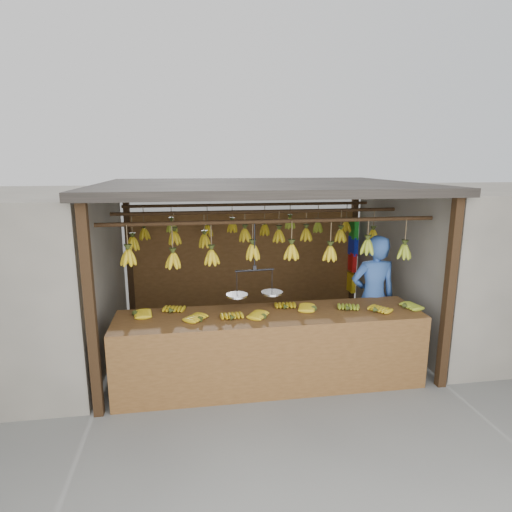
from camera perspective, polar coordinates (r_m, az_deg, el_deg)
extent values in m
plane|color=#5B5B57|center=(6.52, 0.42, -11.80)|extent=(80.00, 80.00, 0.00)
cube|color=black|center=(4.74, -21.18, -7.24)|extent=(0.10, 0.10, 2.30)
cube|color=black|center=(5.49, 24.32, -4.85)|extent=(0.10, 0.10, 2.30)
cube|color=black|center=(7.59, -16.54, 0.33)|extent=(0.10, 0.10, 2.30)
cube|color=black|center=(8.08, 12.80, 1.25)|extent=(0.10, 0.10, 2.30)
cube|color=black|center=(5.95, 0.45, 9.29)|extent=(4.30, 3.30, 0.10)
cylinder|color=black|center=(5.00, 2.30, 4.65)|extent=(4.00, 0.05, 0.05)
cylinder|color=black|center=(5.98, 0.45, 5.94)|extent=(4.00, 0.05, 0.05)
cylinder|color=black|center=(6.96, -0.89, 6.87)|extent=(4.00, 0.05, 0.05)
cube|color=brown|center=(7.64, -1.39, -1.01)|extent=(4.00, 0.06, 1.80)
cube|color=slate|center=(7.59, 28.36, -0.68)|extent=(3.00, 3.00, 2.30)
cube|color=brown|center=(5.18, 1.90, -8.10)|extent=(3.67, 0.82, 0.08)
cube|color=brown|center=(4.98, 2.76, -14.16)|extent=(3.67, 0.04, 0.90)
cube|color=black|center=(5.02, -17.89, -15.04)|extent=(0.07, 0.07, 0.82)
cube|color=black|center=(5.62, 20.68, -12.20)|extent=(0.07, 0.07, 0.82)
cube|color=black|center=(5.66, -16.78, -11.73)|extent=(0.07, 0.07, 0.82)
cube|color=black|center=(6.20, 17.42, -9.61)|extent=(0.07, 0.07, 0.82)
ellipsoid|color=gold|center=(5.24, -15.83, -7.53)|extent=(0.26, 0.21, 0.06)
ellipsoid|color=gold|center=(5.25, -11.12, -7.23)|extent=(0.23, 0.27, 0.06)
ellipsoid|color=gold|center=(4.95, -7.26, -8.35)|extent=(0.30, 0.29, 0.06)
ellipsoid|color=gold|center=(4.94, -3.10, -8.28)|extent=(0.19, 0.25, 0.06)
ellipsoid|color=gold|center=(5.00, 1.19, -8.02)|extent=(0.30, 0.28, 0.06)
ellipsoid|color=gold|center=(5.30, 4.02, -6.85)|extent=(0.21, 0.26, 0.06)
ellipsoid|color=gold|center=(5.30, 7.75, -6.91)|extent=(0.28, 0.25, 0.06)
ellipsoid|color=#92A523|center=(5.35, 12.25, -6.92)|extent=(0.25, 0.28, 0.06)
ellipsoid|color=gold|center=(5.37, 15.77, -7.05)|extent=(0.30, 0.29, 0.06)
ellipsoid|color=#92A523|center=(5.61, 19.36, -6.42)|extent=(0.27, 0.23, 0.06)
ellipsoid|color=gold|center=(4.98, -16.65, -0.20)|extent=(0.16, 0.16, 0.28)
ellipsoid|color=gold|center=(5.03, -10.98, -0.62)|extent=(0.16, 0.16, 0.28)
ellipsoid|color=gold|center=(5.04, -5.93, -0.18)|extent=(0.16, 0.16, 0.28)
ellipsoid|color=gold|center=(5.07, -0.44, 0.52)|extent=(0.16, 0.16, 0.28)
ellipsoid|color=gold|center=(5.07, 4.74, 0.54)|extent=(0.16, 0.16, 0.28)
ellipsoid|color=gold|center=(5.27, 9.85, 0.33)|extent=(0.16, 0.16, 0.28)
ellipsoid|color=#92A523|center=(5.40, 14.61, 1.15)|extent=(0.16, 0.16, 0.28)
ellipsoid|color=#92A523|center=(5.62, 19.15, 0.53)|extent=(0.16, 0.16, 0.28)
ellipsoid|color=gold|center=(6.06, -16.08, 1.59)|extent=(0.16, 0.16, 0.28)
ellipsoid|color=gold|center=(5.91, -10.80, 2.38)|extent=(0.16, 0.16, 0.28)
ellipsoid|color=gold|center=(6.00, -6.87, 1.99)|extent=(0.16, 0.16, 0.28)
ellipsoid|color=gold|center=(6.00, -1.48, 2.79)|extent=(0.16, 0.16, 0.28)
ellipsoid|color=gold|center=(6.06, 3.07, 2.69)|extent=(0.16, 0.16, 0.28)
ellipsoid|color=gold|center=(6.21, 6.69, 2.85)|extent=(0.16, 0.16, 0.28)
ellipsoid|color=gold|center=(6.30, 11.21, 2.66)|extent=(0.16, 0.16, 0.28)
ellipsoid|color=gold|center=(6.54, 15.33, 2.61)|extent=(0.16, 0.16, 0.28)
ellipsoid|color=gold|center=(6.95, -14.65, 2.86)|extent=(0.16, 0.16, 0.28)
ellipsoid|color=#92A523|center=(6.96, -11.16, 3.86)|extent=(0.16, 0.16, 0.28)
ellipsoid|color=gold|center=(6.98, -6.47, 3.35)|extent=(0.16, 0.16, 0.28)
ellipsoid|color=gold|center=(6.98, -3.17, 3.92)|extent=(0.16, 0.16, 0.28)
ellipsoid|color=gold|center=(7.07, 1.16, 3.49)|extent=(0.16, 0.16, 0.28)
ellipsoid|color=#92A523|center=(7.13, 4.54, 4.37)|extent=(0.16, 0.16, 0.28)
ellipsoid|color=#92A523|center=(7.30, 8.24, 3.83)|extent=(0.16, 0.16, 0.28)
ellipsoid|color=gold|center=(7.42, 11.93, 3.86)|extent=(0.16, 0.16, 0.28)
cylinder|color=black|center=(5.02, -0.19, 1.31)|extent=(0.02, 0.02, 0.58)
cylinder|color=black|center=(5.08, -0.19, -1.92)|extent=(0.47, 0.06, 0.02)
cylinder|color=silver|center=(5.12, -2.55, -5.31)|extent=(0.25, 0.25, 0.02)
cylinder|color=silver|center=(5.21, 2.14, -4.98)|extent=(0.25, 0.25, 0.02)
imported|color=#3359A5|center=(6.08, 15.33, -5.36)|extent=(0.63, 0.42, 1.73)
cube|color=#199926|center=(7.87, 12.92, 3.50)|extent=(0.08, 0.26, 0.34)
cube|color=#1426BF|center=(7.92, 12.81, 1.33)|extent=(0.08, 0.26, 0.34)
cube|color=red|center=(7.98, 12.71, -0.76)|extent=(0.08, 0.26, 0.34)
cube|color=yellow|center=(8.07, 12.58, -3.45)|extent=(0.08, 0.26, 0.34)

